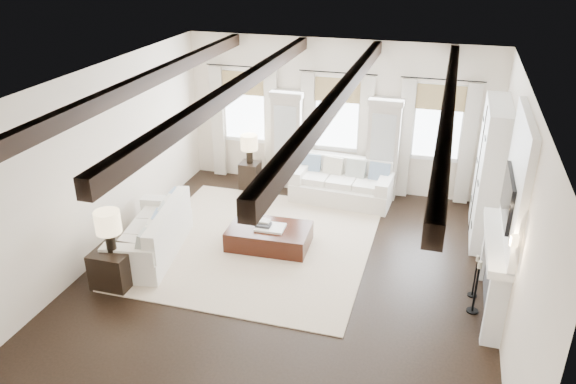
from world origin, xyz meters
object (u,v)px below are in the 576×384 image
(sofa_back, at_px, (342,184))
(ottoman, at_px, (269,237))
(sofa_left, at_px, (153,235))
(side_table_back, at_px, (250,175))
(side_table_front, at_px, (115,267))

(sofa_back, distance_m, ottoman, 2.43)
(sofa_left, bearing_deg, ottoman, 23.82)
(ottoman, height_order, side_table_back, side_table_back)
(sofa_left, xyz_separation_m, side_table_back, (0.66, 3.07, -0.06))
(sofa_back, relative_size, sofa_left, 0.96)
(side_table_front, bearing_deg, ottoman, 42.41)
(sofa_back, height_order, ottoman, sofa_back)
(sofa_back, xyz_separation_m, side_table_back, (-2.04, -0.01, -0.05))
(sofa_back, distance_m, side_table_back, 2.04)
(sofa_left, distance_m, side_table_front, 1.01)
(sofa_back, relative_size, ottoman, 1.46)
(side_table_back, bearing_deg, ottoman, -62.61)
(ottoman, bearing_deg, side_table_back, 114.98)
(sofa_back, xyz_separation_m, ottoman, (-0.86, -2.27, -0.16))
(sofa_back, relative_size, side_table_back, 3.46)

